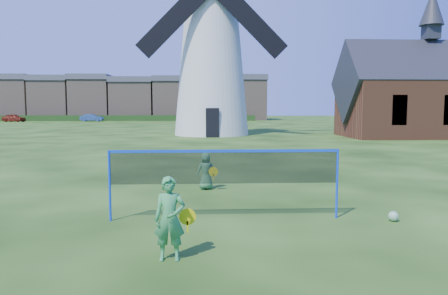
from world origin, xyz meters
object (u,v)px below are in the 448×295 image
badminton_net (225,168)px  play_ball (393,216)px  chapel (428,96)px  car_left (14,118)px  windmill (211,56)px  car_right (92,118)px  player_girl (170,219)px  player_boy (206,171)px

badminton_net → play_ball: (3.65, -0.35, -1.03)m
chapel → car_left: size_ratio=3.67×
chapel → play_ball: chapel is taller
badminton_net → windmill: bearing=89.4°
chapel → play_ball: size_ratio=64.13×
car_right → player_girl: bearing=-164.7°
player_girl → player_boy: 5.97m
windmill → play_ball: (3.34, -28.78, -6.73)m
badminton_net → chapel: bearing=54.3°
player_boy → play_ball: (4.04, -3.82, -0.45)m
windmill → car_left: size_ratio=4.88×
player_girl → player_boy: size_ratio=1.23×
windmill → play_ball: windmill is taller
car_right → badminton_net: bearing=-163.3°
chapel → play_ball: (-14.36, -25.39, -3.25)m
windmill → car_right: bearing=118.5°
play_ball → windmill: bearing=96.6°
player_boy → car_right: bearing=-87.6°
player_girl → badminton_net: bearing=67.5°
player_boy → play_ball: player_boy is taller
windmill → badminton_net: bearing=-90.6°
chapel → player_boy: 28.48m
badminton_net → car_left: bearing=116.7°
chapel → player_girl: 33.55m
windmill → play_ball: bearing=-83.4°
player_girl → car_right: size_ratio=0.36×
windmill → play_ball: 29.74m
player_girl → car_right: player_girl is taller
player_girl → player_boy: (0.63, 5.94, -0.13)m
player_boy → car_left: (-31.16, 59.20, 0.10)m
player_boy → car_left: car_left is taller
player_boy → car_right: size_ratio=0.29×
badminton_net → car_left: 70.17m
player_girl → chapel: bearing=55.2°
car_left → car_right: bearing=-64.1°
windmill → car_right: size_ratio=4.95×
chapel → car_left: bearing=142.8°
windmill → player_girl: windmill is taller
play_ball → car_right: bearing=109.5°
player_boy → play_ball: 5.58m
badminton_net → car_left: badminton_net is taller
windmill → car_left: (-31.86, 34.25, -6.18)m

